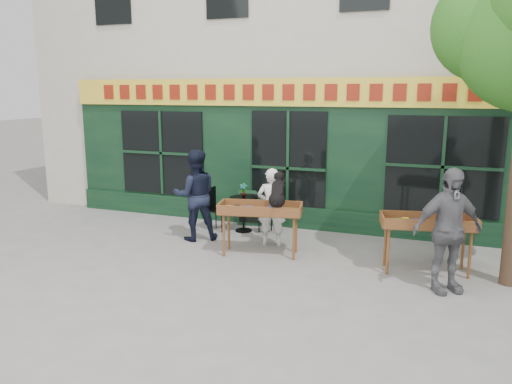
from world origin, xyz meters
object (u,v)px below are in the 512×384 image
book_cart_center (260,212)px  woman (272,207)px  dog (278,189)px  bistro_table (244,207)px  man_right (448,230)px  man_left (195,195)px  book_cart_right (428,225)px

book_cart_center → woman: (0.00, 0.65, -0.05)m
dog → bistro_table: size_ratio=0.79×
man_right → bistro_table: 4.60m
man_right → man_left: (-4.83, 1.10, -0.03)m
bistro_table → dog: bearing=-48.8°
man_right → man_left: man_right is taller
man_right → bistro_table: size_ratio=2.54×
woman → bistro_table: 1.15m
book_cart_right → man_right: (0.30, -0.75, 0.14)m
woman → book_cart_right: size_ratio=0.97×
man_right → dog: bearing=136.4°
bistro_table → book_cart_center: bearing=-57.0°
book_cart_center → man_left: bearing=152.6°
dog → book_cart_right: (2.59, 0.16, -0.47)m
book_cart_right → man_right: bearing=-80.2°
man_left → man_right: bearing=134.5°
woman → man_right: size_ratio=0.81×
dog → bistro_table: 2.01m
woman → man_right: (3.24, -1.29, 0.19)m
book_cart_center → book_cart_right: bearing=-9.2°
man_left → woman: bearing=154.3°
man_left → book_cart_right: bearing=142.9°
book_cart_right → bistro_table: bearing=149.9°
dog → woman: (-0.35, 0.70, -0.51)m
dog → man_right: bearing=-22.9°
book_cart_right → bistro_table: (-3.83, 1.25, -0.28)m
book_cart_center → book_cart_right: 2.95m
book_cart_right → bistro_table: book_cart_right is taller
book_cart_center → dog: bearing=-19.5°
book_cart_center → bistro_table: 1.64m
book_cart_center → bistro_table: book_cart_center is taller
book_cart_right → woman: bearing=157.6°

